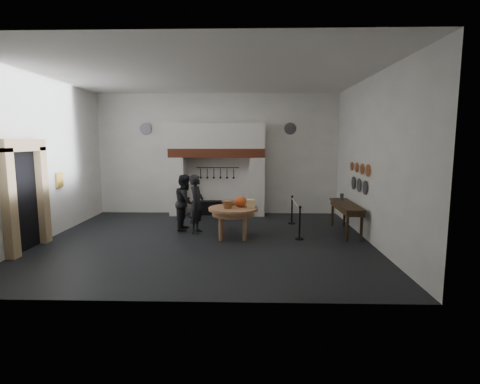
{
  "coord_description": "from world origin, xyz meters",
  "views": [
    {
      "loc": [
        1.24,
        -10.12,
        2.77
      ],
      "look_at": [
        0.95,
        0.13,
        1.35
      ],
      "focal_mm": 28.0,
      "sensor_mm": 36.0,
      "label": 1
    }
  ],
  "objects_px": {
    "visitor_near": "(197,204)",
    "iron_range": "(218,208)",
    "visitor_far": "(186,202)",
    "barrier_post_far": "(292,210)",
    "side_table": "(346,205)",
    "barrier_post_near": "(300,224)",
    "work_table": "(233,209)"
  },
  "relations": [
    {
      "from": "work_table",
      "to": "barrier_post_far",
      "type": "distance_m",
      "value": 2.67
    },
    {
      "from": "work_table",
      "to": "visitor_near",
      "type": "bearing_deg",
      "value": 154.47
    },
    {
      "from": "visitor_far",
      "to": "barrier_post_far",
      "type": "xyz_separation_m",
      "value": [
        3.4,
        0.92,
        -0.42
      ]
    },
    {
      "from": "barrier_post_near",
      "to": "iron_range",
      "type": "bearing_deg",
      "value": 126.58
    },
    {
      "from": "visitor_near",
      "to": "iron_range",
      "type": "bearing_deg",
      "value": 2.54
    },
    {
      "from": "visitor_near",
      "to": "barrier_post_far",
      "type": "bearing_deg",
      "value": -56.16
    },
    {
      "from": "side_table",
      "to": "barrier_post_far",
      "type": "bearing_deg",
      "value": 140.17
    },
    {
      "from": "barrier_post_near",
      "to": "visitor_near",
      "type": "bearing_deg",
      "value": 167.27
    },
    {
      "from": "iron_range",
      "to": "visitor_near",
      "type": "bearing_deg",
      "value": -97.48
    },
    {
      "from": "iron_range",
      "to": "visitor_near",
      "type": "height_order",
      "value": "visitor_near"
    },
    {
      "from": "barrier_post_near",
      "to": "work_table",
      "type": "bearing_deg",
      "value": 175.68
    },
    {
      "from": "iron_range",
      "to": "side_table",
      "type": "bearing_deg",
      "value": -34.0
    },
    {
      "from": "side_table",
      "to": "barrier_post_near",
      "type": "xyz_separation_m",
      "value": [
        -1.48,
        -0.77,
        -0.42
      ]
    },
    {
      "from": "side_table",
      "to": "barrier_post_near",
      "type": "height_order",
      "value": "same"
    },
    {
      "from": "side_table",
      "to": "iron_range",
      "type": "bearing_deg",
      "value": 146.0
    },
    {
      "from": "visitor_near",
      "to": "side_table",
      "type": "height_order",
      "value": "visitor_near"
    },
    {
      "from": "work_table",
      "to": "barrier_post_near",
      "type": "height_order",
      "value": "barrier_post_near"
    },
    {
      "from": "work_table",
      "to": "visitor_near",
      "type": "relative_size",
      "value": 0.8
    },
    {
      "from": "visitor_far",
      "to": "barrier_post_near",
      "type": "distance_m",
      "value": 3.59
    },
    {
      "from": "visitor_far",
      "to": "barrier_post_far",
      "type": "bearing_deg",
      "value": -73.79
    },
    {
      "from": "side_table",
      "to": "barrier_post_near",
      "type": "distance_m",
      "value": 1.72
    },
    {
      "from": "iron_range",
      "to": "barrier_post_near",
      "type": "bearing_deg",
      "value": -53.42
    },
    {
      "from": "work_table",
      "to": "iron_range",
      "type": "bearing_deg",
      "value": 102.41
    },
    {
      "from": "barrier_post_far",
      "to": "iron_range",
      "type": "bearing_deg",
      "value": 149.69
    },
    {
      "from": "iron_range",
      "to": "work_table",
      "type": "relative_size",
      "value": 1.35
    },
    {
      "from": "visitor_far",
      "to": "barrier_post_far",
      "type": "height_order",
      "value": "visitor_far"
    },
    {
      "from": "work_table",
      "to": "barrier_post_far",
      "type": "xyz_separation_m",
      "value": [
        1.88,
        1.86,
        -0.39
      ]
    },
    {
      "from": "visitor_near",
      "to": "visitor_far",
      "type": "bearing_deg",
      "value": 55.03
    },
    {
      "from": "side_table",
      "to": "barrier_post_far",
      "type": "distance_m",
      "value": 1.97
    },
    {
      "from": "iron_range",
      "to": "visitor_far",
      "type": "bearing_deg",
      "value": -107.52
    },
    {
      "from": "work_table",
      "to": "side_table",
      "type": "relative_size",
      "value": 0.64
    },
    {
      "from": "visitor_near",
      "to": "visitor_far",
      "type": "relative_size",
      "value": 1.02
    }
  ]
}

